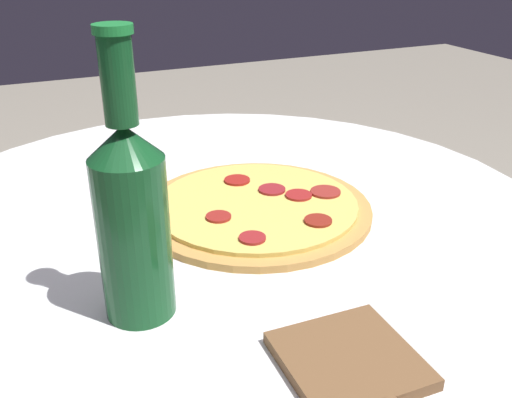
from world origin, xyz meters
TOP-DOWN VIEW (x-y plane):
  - table at (0.00, 0.00)m, footprint 0.93×0.93m
  - pizza at (-0.02, -0.04)m, footprint 0.32×0.32m
  - beer_bottle at (-0.18, 0.16)m, footprint 0.07×0.07m
  - pizza_paddle at (-0.37, 0.01)m, footprint 0.25×0.12m

SIDE VIEW (x-z plane):
  - table at x=0.00m, z-range 0.16..0.86m
  - pizza_paddle at x=-0.37m, z-range 0.70..0.72m
  - pizza at x=-0.02m, z-range 0.70..0.72m
  - beer_bottle at x=-0.18m, z-range 0.67..0.96m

